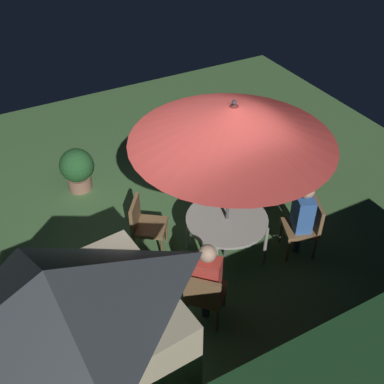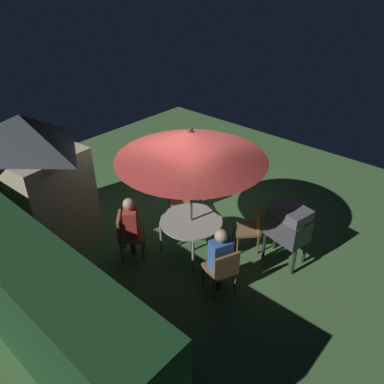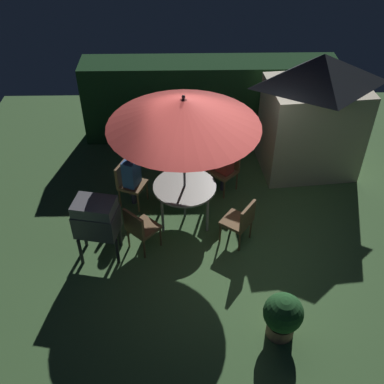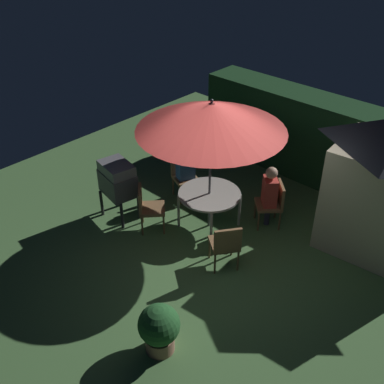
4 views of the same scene
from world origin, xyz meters
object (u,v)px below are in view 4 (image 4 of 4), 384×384
patio_umbrella (211,117)px  person_in_red (270,190)px  chair_toward_hedge (148,206)px  person_in_blue (186,165)px  patio_table (209,196)px  chair_far_side (184,174)px  bbq_grill (118,180)px  chair_toward_house (226,243)px  potted_plant_by_shed (159,328)px  chair_near_shed (273,202)px

patio_umbrella → person_in_red: size_ratio=2.05×
chair_toward_hedge → person_in_blue: (-0.23, 1.26, 0.26)m
patio_table → chair_far_side: chair_far_side is taller
bbq_grill → chair_far_side: bearing=74.9°
chair_toward_house → chair_far_side: bearing=150.9°
patio_table → person_in_red: (0.78, 0.80, 0.10)m
patio_table → person_in_blue: size_ratio=0.92×
chair_far_side → person_in_blue: (0.08, -0.03, 0.26)m
chair_toward_hedge → potted_plant_by_shed: (2.17, -1.77, -0.09)m
patio_table → chair_near_shed: bearing=45.5°
potted_plant_by_shed → person_in_blue: size_ratio=0.62×
bbq_grill → chair_far_side: size_ratio=1.33×
patio_umbrella → potted_plant_by_shed: size_ratio=3.30×
patio_umbrella → person_in_red: bearing=45.5°
patio_table → patio_umbrella: bearing=-135.0°
potted_plant_by_shed → person_in_blue: (-2.40, 3.03, 0.35)m
chair_toward_house → person_in_red: (-0.19, 1.50, 0.26)m
potted_plant_by_shed → bbq_grill: bearing=149.8°
chair_toward_hedge → potted_plant_by_shed: bearing=-39.3°
chair_far_side → person_in_red: 1.92m
chair_toward_house → person_in_red: 1.53m
chair_near_shed → chair_toward_house: same height
chair_near_shed → person_in_red: 0.28m
patio_umbrella → chair_far_side: bearing=157.7°
patio_table → chair_toward_hedge: size_ratio=1.29×
patio_table → chair_far_side: bearing=157.7°
chair_toward_house → chair_near_shed: bearing=94.8°
bbq_grill → chair_near_shed: (2.31, 1.82, -0.33)m
patio_umbrella → person_in_red: patio_umbrella is taller
patio_table → potted_plant_by_shed: size_ratio=1.48×
patio_umbrella → bbq_grill: patio_umbrella is taller
chair_far_side → bbq_grill: bearing=-105.1°
person_in_blue → bbq_grill: bearing=-108.5°
bbq_grill → chair_toward_hedge: 0.77m
patio_table → bbq_grill: bbq_grill is taller
bbq_grill → chair_far_side: 1.49m
patio_table → chair_far_side: size_ratio=1.29×
patio_umbrella → chair_toward_hedge: (-0.78, -0.85, -1.75)m
patio_umbrella → person_in_red: 1.86m
potted_plant_by_shed → person_in_red: person_in_red is taller
chair_far_side → potted_plant_by_shed: chair_far_side is taller
patio_table → bbq_grill: bearing=-146.8°
bbq_grill → potted_plant_by_shed: 3.33m
chair_far_side → person_in_blue: size_ratio=0.71×
bbq_grill → chair_toward_hedge: (0.69, 0.11, -0.33)m
patio_table → chair_toward_house: (0.97, -0.70, -0.16)m
person_in_blue → potted_plant_by_shed: bearing=-51.7°
bbq_grill → person_in_red: person_in_red is taller
chair_toward_hedge → person_in_red: (1.56, 1.64, 0.26)m
person_in_red → person_in_blue: size_ratio=1.00×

